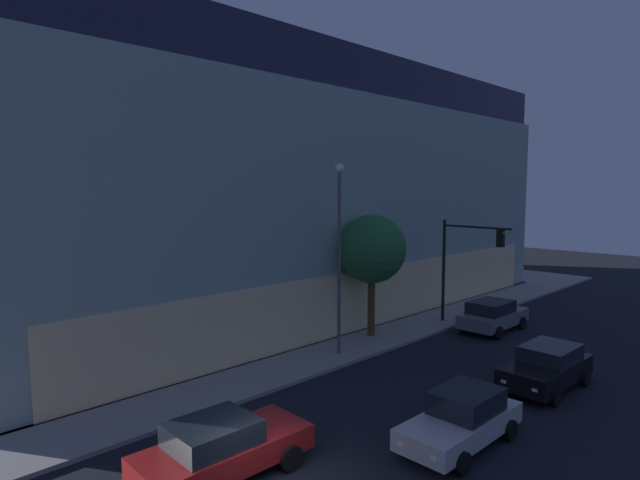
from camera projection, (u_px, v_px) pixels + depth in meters
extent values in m
cube|color=#4C4C51|center=(251.00, 298.00, 36.72)|extent=(38.74, 22.46, 0.15)
cube|color=#F9E2A3|center=(371.00, 297.00, 28.93)|extent=(34.51, 0.60, 3.19)
cube|color=#8DA8A0|center=(250.00, 207.00, 36.10)|extent=(38.34, 22.06, 12.57)
cube|color=#21223D|center=(249.00, 97.00, 35.37)|extent=(37.57, 21.61, 2.38)
cylinder|color=black|center=(444.00, 270.00, 29.80)|extent=(0.18, 0.18, 5.82)
cylinder|color=black|center=(476.00, 227.00, 27.99)|extent=(0.44, 4.11, 0.12)
cube|color=black|center=(500.00, 238.00, 26.95)|extent=(0.34, 0.34, 0.90)
sphere|color=green|center=(504.00, 233.00, 26.79)|extent=(0.18, 0.18, 0.18)
cylinder|color=#535353|center=(339.00, 264.00, 23.64)|extent=(0.16, 0.16, 8.30)
sphere|color=#F9EFC6|center=(339.00, 168.00, 23.22)|extent=(0.44, 0.44, 0.44)
cylinder|color=#50351E|center=(371.00, 306.00, 26.88)|extent=(0.38, 0.38, 3.09)
sphere|color=#256334|center=(372.00, 249.00, 26.60)|extent=(3.51, 3.51, 3.51)
cube|color=maroon|center=(225.00, 452.00, 13.94)|extent=(4.82, 2.09, 0.67)
cube|color=black|center=(213.00, 433.00, 13.63)|extent=(2.25, 1.82, 0.62)
cube|color=#F9F4CC|center=(279.00, 419.00, 15.96)|extent=(0.13, 0.20, 0.12)
cube|color=#F9F4CC|center=(304.00, 432.00, 15.11)|extent=(0.13, 0.20, 0.12)
cylinder|color=black|center=(249.00, 434.00, 15.69)|extent=(0.72, 0.26, 0.71)
cylinder|color=black|center=(291.00, 458.00, 14.28)|extent=(0.72, 0.26, 0.71)
cylinder|color=black|center=(156.00, 470.00, 13.67)|extent=(0.72, 0.26, 0.71)
cube|color=#B7BABF|center=(460.00, 425.00, 15.67)|extent=(4.52, 1.83, 0.62)
cube|color=black|center=(467.00, 401.00, 15.84)|extent=(2.08, 1.63, 0.69)
cube|color=#F9F4CC|center=(434.00, 458.00, 13.76)|extent=(0.12, 0.20, 0.12)
cube|color=#F9F4CC|center=(401.00, 444.00, 14.52)|extent=(0.12, 0.20, 0.12)
cylinder|color=black|center=(462.00, 463.00, 14.09)|extent=(0.63, 0.25, 0.63)
cylinder|color=black|center=(408.00, 440.00, 15.36)|extent=(0.63, 0.25, 0.63)
cylinder|color=black|center=(510.00, 430.00, 16.04)|extent=(0.63, 0.25, 0.63)
cylinder|color=black|center=(458.00, 412.00, 17.31)|extent=(0.63, 0.25, 0.63)
cube|color=black|center=(546.00, 371.00, 20.13)|extent=(4.51, 2.04, 0.75)
cube|color=black|center=(550.00, 352.00, 20.30)|extent=(2.32, 1.79, 0.57)
cube|color=#F9F4CC|center=(535.00, 390.00, 18.23)|extent=(0.13, 0.20, 0.12)
cube|color=#F9F4CC|center=(504.00, 381.00, 19.06)|extent=(0.13, 0.20, 0.12)
cylinder|color=black|center=(555.00, 397.00, 18.53)|extent=(0.65, 0.26, 0.64)
cylinder|color=black|center=(505.00, 383.00, 19.92)|extent=(0.65, 0.26, 0.64)
cylinder|color=black|center=(585.00, 378.00, 20.42)|extent=(0.65, 0.26, 0.64)
cylinder|color=black|center=(537.00, 366.00, 21.81)|extent=(0.65, 0.26, 0.64)
cube|color=slate|center=(493.00, 318.00, 28.44)|extent=(4.49, 2.00, 0.70)
cube|color=black|center=(491.00, 307.00, 28.14)|extent=(2.40, 1.79, 0.63)
cube|color=#F9F4CC|center=(501.00, 310.00, 30.40)|extent=(0.12, 0.20, 0.12)
cube|color=#F9F4CC|center=(521.00, 313.00, 29.56)|extent=(0.12, 0.20, 0.12)
cylinder|color=black|center=(488.00, 317.00, 30.15)|extent=(0.68, 0.24, 0.68)
cylinder|color=black|center=(522.00, 323.00, 28.75)|extent=(0.68, 0.24, 0.68)
cylinder|color=black|center=(464.00, 326.00, 28.19)|extent=(0.68, 0.24, 0.68)
cylinder|color=black|center=(499.00, 333.00, 26.79)|extent=(0.68, 0.24, 0.68)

